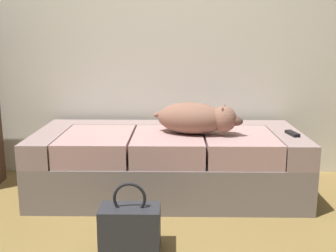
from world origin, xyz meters
name	(u,v)px	position (x,y,z in m)	size (l,w,h in m)	color
back_wall	(169,2)	(0.00, 1.61, 1.40)	(6.40, 0.10, 2.80)	beige
couch	(168,163)	(0.00, 1.06, 0.23)	(1.89, 0.85, 0.46)	gray
dog_tan	(196,118)	(0.20, 0.99, 0.57)	(0.63, 0.38, 0.22)	#8B5D4A
tv_remote	(292,134)	(0.86, 0.96, 0.47)	(0.04, 0.15, 0.02)	black
handbag	(130,227)	(-0.19, 0.23, 0.13)	(0.32, 0.18, 0.38)	#292B30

